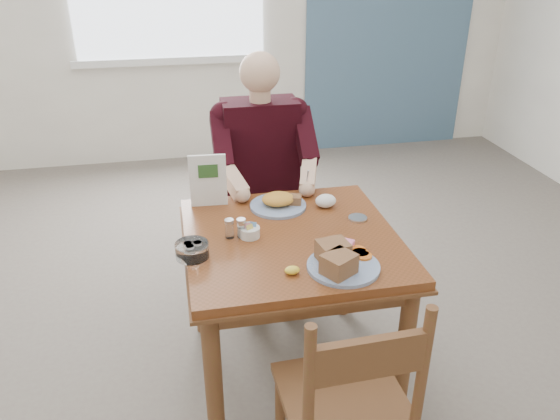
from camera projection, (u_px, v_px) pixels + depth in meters
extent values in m
plane|color=#61564F|center=(290.00, 369.00, 2.67)|extent=(6.00, 6.00, 0.00)
plane|color=white|center=(216.00, 1.00, 4.67)|extent=(5.50, 0.00, 5.50)
ellipsoid|color=yellow|center=(292.00, 270.00, 2.06)|extent=(0.06, 0.04, 0.03)
ellipsoid|color=white|center=(326.00, 201.00, 2.57)|extent=(0.10, 0.08, 0.06)
cylinder|color=silver|center=(358.00, 218.00, 2.46)|extent=(0.11, 0.11, 0.01)
cube|color=white|center=(173.00, 61.00, 4.78)|extent=(1.72, 0.04, 0.06)
cube|color=brown|center=(291.00, 240.00, 2.34)|extent=(0.90, 0.90, 0.04)
cube|color=brown|center=(291.00, 245.00, 2.35)|extent=(0.92, 0.92, 0.01)
cylinder|color=brown|center=(214.00, 383.00, 2.10)|extent=(0.07, 0.07, 0.71)
cylinder|color=brown|center=(404.00, 356.00, 2.24)|extent=(0.07, 0.07, 0.71)
cylinder|color=brown|center=(200.00, 274.00, 2.78)|extent=(0.07, 0.07, 0.71)
cylinder|color=brown|center=(346.00, 258.00, 2.92)|extent=(0.07, 0.07, 0.71)
cube|color=brown|center=(314.00, 307.00, 2.03)|extent=(0.80, 0.03, 0.08)
cube|color=brown|center=(274.00, 214.00, 2.71)|extent=(0.80, 0.03, 0.08)
cube|color=brown|center=(201.00, 263.00, 2.30)|extent=(0.03, 0.80, 0.08)
cube|color=brown|center=(376.00, 244.00, 2.44)|extent=(0.03, 0.80, 0.08)
cylinder|color=brown|center=(237.00, 272.00, 3.04)|extent=(0.04, 0.04, 0.45)
cylinder|color=brown|center=(300.00, 265.00, 3.10)|extent=(0.04, 0.04, 0.45)
cylinder|color=brown|center=(229.00, 240.00, 3.35)|extent=(0.04, 0.04, 0.45)
cylinder|color=brown|center=(286.00, 234.00, 3.42)|extent=(0.04, 0.04, 0.45)
cube|color=brown|center=(262.00, 216.00, 3.12)|extent=(0.42, 0.42, 0.03)
cylinder|color=brown|center=(226.00, 169.00, 3.14)|extent=(0.04, 0.04, 0.50)
cylinder|color=brown|center=(287.00, 164.00, 3.20)|extent=(0.04, 0.04, 0.50)
cube|color=brown|center=(256.00, 150.00, 3.13)|extent=(0.38, 0.03, 0.14)
cylinder|color=brown|center=(280.00, 417.00, 2.12)|extent=(0.04, 0.04, 0.45)
cylinder|color=brown|center=(367.00, 401.00, 2.19)|extent=(0.04, 0.04, 0.45)
cube|color=brown|center=(343.00, 398.00, 1.89)|extent=(0.43, 0.43, 0.03)
cylinder|color=brown|center=(309.00, 394.00, 1.59)|extent=(0.04, 0.04, 0.50)
cylinder|color=brown|center=(422.00, 374.00, 1.66)|extent=(0.04, 0.04, 0.50)
cube|color=brown|center=(369.00, 358.00, 1.58)|extent=(0.38, 0.04, 0.14)
cube|color=gray|center=(248.00, 215.00, 2.96)|extent=(0.13, 0.38, 0.12)
cube|color=gray|center=(284.00, 212.00, 3.00)|extent=(0.13, 0.38, 0.12)
cube|color=gray|center=(254.00, 280.00, 2.94)|extent=(0.10, 0.10, 0.48)
cube|color=gray|center=(290.00, 276.00, 2.97)|extent=(0.10, 0.10, 0.48)
cube|color=black|center=(260.00, 153.00, 2.98)|extent=(0.40, 0.22, 0.58)
sphere|color=black|center=(224.00, 115.00, 2.84)|extent=(0.15, 0.15, 0.15)
sphere|color=black|center=(295.00, 111.00, 2.91)|extent=(0.15, 0.15, 0.15)
cylinder|color=#DAAB8A|center=(260.00, 98.00, 2.82)|extent=(0.11, 0.11, 0.08)
sphere|color=#DAAB8A|center=(260.00, 72.00, 2.76)|extent=(0.21, 0.21, 0.21)
cube|color=black|center=(221.00, 141.00, 2.78)|extent=(0.09, 0.29, 0.27)
cube|color=black|center=(305.00, 136.00, 2.86)|extent=(0.09, 0.29, 0.27)
sphere|color=black|center=(225.00, 168.00, 2.73)|extent=(0.09, 0.09, 0.09)
sphere|color=black|center=(310.00, 161.00, 2.80)|extent=(0.09, 0.09, 0.09)
cube|color=#DAAB8A|center=(233.00, 181.00, 2.67)|extent=(0.14, 0.23, 0.14)
cube|color=#DAAB8A|center=(308.00, 175.00, 2.74)|extent=(0.14, 0.23, 0.14)
sphere|color=#DAAB8A|center=(242.00, 194.00, 2.61)|extent=(0.08, 0.08, 0.08)
sphere|color=#DAAB8A|center=(307.00, 189.00, 2.67)|extent=(0.08, 0.08, 0.08)
cylinder|color=silver|center=(307.00, 179.00, 2.65)|extent=(0.01, 0.05, 0.12)
cylinder|color=white|center=(343.00, 267.00, 2.10)|extent=(0.37, 0.37, 0.02)
cube|color=#AD764D|center=(339.00, 264.00, 2.03)|extent=(0.15, 0.14, 0.08)
cube|color=#AD764D|center=(333.00, 251.00, 2.11)|extent=(0.13, 0.12, 0.08)
cylinder|color=orange|center=(364.00, 256.00, 2.15)|extent=(0.08, 0.08, 0.01)
cylinder|color=orange|center=(361.00, 253.00, 2.17)|extent=(0.09, 0.09, 0.01)
cylinder|color=orange|center=(358.00, 250.00, 2.19)|extent=(0.09, 0.09, 0.01)
cube|color=pink|center=(346.00, 244.00, 2.21)|extent=(0.08, 0.08, 0.03)
cylinder|color=white|center=(278.00, 206.00, 2.57)|extent=(0.33, 0.33, 0.01)
ellipsoid|color=gold|center=(278.00, 199.00, 2.56)|extent=(0.18, 0.17, 0.06)
cube|color=#AD764D|center=(291.00, 199.00, 2.57)|extent=(0.11, 0.08, 0.04)
cylinder|color=white|center=(250.00, 232.00, 2.31)|extent=(0.10, 0.10, 0.05)
cube|color=pink|center=(247.00, 226.00, 2.30)|extent=(0.03, 0.01, 0.02)
cube|color=#6699D8|center=(253.00, 224.00, 2.31)|extent=(0.03, 0.02, 0.02)
cube|color=#EAD159|center=(250.00, 227.00, 2.29)|extent=(0.03, 0.02, 0.02)
cube|color=white|center=(246.00, 224.00, 2.31)|extent=(0.03, 0.02, 0.02)
cylinder|color=white|center=(230.00, 230.00, 2.30)|extent=(0.04, 0.04, 0.07)
cylinder|color=silver|center=(229.00, 221.00, 2.28)|extent=(0.04, 0.04, 0.02)
cylinder|color=white|center=(241.00, 230.00, 2.31)|extent=(0.04, 0.04, 0.07)
cylinder|color=silver|center=(241.00, 221.00, 2.29)|extent=(0.04, 0.04, 0.02)
cylinder|color=white|center=(192.00, 250.00, 2.16)|extent=(0.18, 0.18, 0.06)
cylinder|color=white|center=(188.00, 245.00, 2.16)|extent=(0.04, 0.04, 0.02)
cylinder|color=white|center=(198.00, 245.00, 2.16)|extent=(0.04, 0.04, 0.02)
cylinder|color=white|center=(190.00, 248.00, 2.14)|extent=(0.04, 0.04, 0.02)
cube|color=white|center=(208.00, 181.00, 2.54)|extent=(0.17, 0.02, 0.25)
cube|color=#2D5926|center=(208.00, 171.00, 2.51)|extent=(0.09, 0.01, 0.06)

